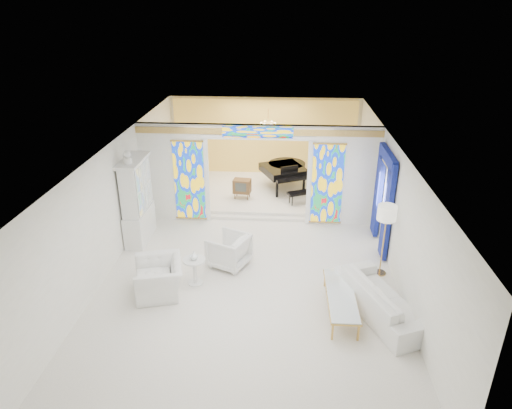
# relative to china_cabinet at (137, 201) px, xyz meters

# --- Properties ---
(floor) EXTENTS (12.00, 12.00, 0.00)m
(floor) POSITION_rel_china_cabinet_xyz_m (3.22, -0.60, -1.17)
(floor) COLOR white
(floor) RESTS_ON ground
(ceiling) EXTENTS (7.00, 12.00, 0.02)m
(ceiling) POSITION_rel_china_cabinet_xyz_m (3.22, -0.60, 1.83)
(ceiling) COLOR white
(ceiling) RESTS_ON wall_back
(wall_back) EXTENTS (7.00, 0.02, 3.00)m
(wall_back) POSITION_rel_china_cabinet_xyz_m (3.22, 5.40, 0.33)
(wall_back) COLOR white
(wall_back) RESTS_ON floor
(wall_front) EXTENTS (7.00, 0.02, 3.00)m
(wall_front) POSITION_rel_china_cabinet_xyz_m (3.22, -6.60, 0.33)
(wall_front) COLOR white
(wall_front) RESTS_ON floor
(wall_left) EXTENTS (0.02, 12.00, 3.00)m
(wall_left) POSITION_rel_china_cabinet_xyz_m (-0.28, -0.60, 0.33)
(wall_left) COLOR white
(wall_left) RESTS_ON floor
(wall_right) EXTENTS (0.02, 12.00, 3.00)m
(wall_right) POSITION_rel_china_cabinet_xyz_m (6.72, -0.60, 0.33)
(wall_right) COLOR white
(wall_right) RESTS_ON floor
(partition_wall) EXTENTS (7.00, 0.22, 3.00)m
(partition_wall) POSITION_rel_china_cabinet_xyz_m (3.22, 1.40, 0.48)
(partition_wall) COLOR white
(partition_wall) RESTS_ON floor
(stained_glass_left) EXTENTS (0.90, 0.04, 2.40)m
(stained_glass_left) POSITION_rel_china_cabinet_xyz_m (1.19, 1.29, 0.13)
(stained_glass_left) COLOR gold
(stained_glass_left) RESTS_ON partition_wall
(stained_glass_right) EXTENTS (0.90, 0.04, 2.40)m
(stained_glass_right) POSITION_rel_china_cabinet_xyz_m (5.25, 1.29, 0.13)
(stained_glass_right) COLOR gold
(stained_glass_right) RESTS_ON partition_wall
(stained_glass_transom) EXTENTS (2.00, 0.04, 0.34)m
(stained_glass_transom) POSITION_rel_china_cabinet_xyz_m (3.22, 1.29, 1.65)
(stained_glass_transom) COLOR gold
(stained_glass_transom) RESTS_ON partition_wall
(alcove_platform) EXTENTS (6.80, 3.80, 0.18)m
(alcove_platform) POSITION_rel_china_cabinet_xyz_m (3.22, 3.50, -1.08)
(alcove_platform) COLOR white
(alcove_platform) RESTS_ON floor
(gold_curtain_back) EXTENTS (6.70, 0.10, 2.90)m
(gold_curtain_back) POSITION_rel_china_cabinet_xyz_m (3.22, 5.28, 0.33)
(gold_curtain_back) COLOR #F8C856
(gold_curtain_back) RESTS_ON wall_back
(chandelier) EXTENTS (0.48, 0.48, 0.30)m
(chandelier) POSITION_rel_china_cabinet_xyz_m (3.42, 3.40, 1.38)
(chandelier) COLOR #BB9041
(chandelier) RESTS_ON ceiling
(blue_drapes) EXTENTS (0.14, 1.85, 2.65)m
(blue_drapes) POSITION_rel_china_cabinet_xyz_m (6.62, 0.10, 0.41)
(blue_drapes) COLOR navy
(blue_drapes) RESTS_ON wall_right
(china_cabinet) EXTENTS (0.56, 1.46, 2.72)m
(china_cabinet) POSITION_rel_china_cabinet_xyz_m (0.00, 0.00, 0.00)
(china_cabinet) COLOR white
(china_cabinet) RESTS_ON floor
(armchair_left) EXTENTS (1.33, 1.44, 0.78)m
(armchair_left) POSITION_rel_china_cabinet_xyz_m (1.20, -2.50, -0.78)
(armchair_left) COLOR white
(armchair_left) RESTS_ON floor
(armchair_right) EXTENTS (1.21, 1.19, 0.84)m
(armchair_right) POSITION_rel_china_cabinet_xyz_m (2.65, -1.21, -0.75)
(armchair_right) COLOR white
(armchair_right) RESTS_ON floor
(sofa) EXTENTS (1.90, 2.74, 0.74)m
(sofa) POSITION_rel_china_cabinet_xyz_m (6.17, -2.94, -0.80)
(sofa) COLOR white
(sofa) RESTS_ON floor
(side_table) EXTENTS (0.71, 0.71, 0.66)m
(side_table) POSITION_rel_china_cabinet_xyz_m (1.95, -2.10, -0.73)
(side_table) COLOR white
(side_table) RESTS_ON floor
(vase) EXTENTS (0.21, 0.21, 0.20)m
(vase) POSITION_rel_china_cabinet_xyz_m (1.95, -2.10, -0.40)
(vase) COLOR silver
(vase) RESTS_ON side_table
(coffee_table) EXTENTS (0.63, 2.00, 0.45)m
(coffee_table) POSITION_rel_china_cabinet_xyz_m (5.28, -2.93, -0.76)
(coffee_table) COLOR white
(coffee_table) RESTS_ON floor
(floor_lamp) EXTENTS (0.58, 0.58, 1.84)m
(floor_lamp) POSITION_rel_china_cabinet_xyz_m (6.42, -1.35, 0.40)
(floor_lamp) COLOR #BB9041
(floor_lamp) RESTS_ON floor
(grand_piano) EXTENTS (1.87, 2.79, 0.99)m
(grand_piano) POSITION_rel_china_cabinet_xyz_m (4.03, 3.77, -0.32)
(grand_piano) COLOR black
(grand_piano) RESTS_ON alcove_platform
(tv_console) EXTENTS (0.61, 0.45, 0.65)m
(tv_console) POSITION_rel_china_cabinet_xyz_m (2.61, 2.71, -0.56)
(tv_console) COLOR brown
(tv_console) RESTS_ON alcove_platform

